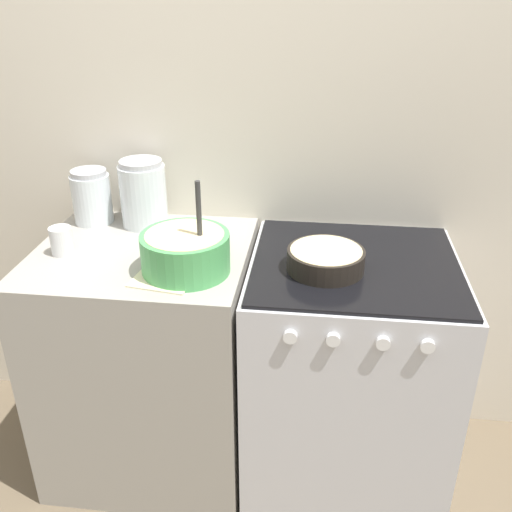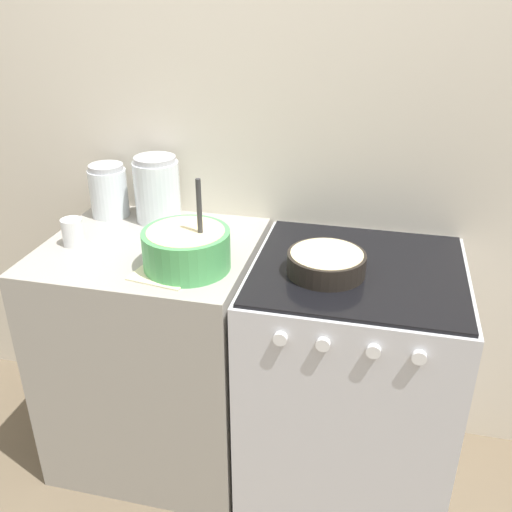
{
  "view_description": "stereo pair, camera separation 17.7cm",
  "coord_description": "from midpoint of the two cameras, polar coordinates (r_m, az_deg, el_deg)",
  "views": [
    {
      "loc": [
        0.23,
        -1.35,
        1.73
      ],
      "look_at": [
        0.04,
        0.23,
        0.94
      ],
      "focal_mm": 40.0,
      "sensor_mm": 36.0,
      "label": 1
    },
    {
      "loc": [
        0.41,
        -1.31,
        1.73
      ],
      "look_at": [
        0.04,
        0.23,
        0.94
      ],
      "focal_mm": 40.0,
      "sensor_mm": 36.0,
      "label": 2
    }
  ],
  "objects": [
    {
      "name": "tin_can",
      "position": [
        2.01,
        -15.5,
        2.27
      ],
      "size": [
        0.07,
        0.07,
        0.09
      ],
      "color": "silver",
      "rests_on": "countertop_cabinet"
    },
    {
      "name": "recipe_page",
      "position": [
        1.81,
        -5.72,
        -1.24
      ],
      "size": [
        0.22,
        0.27,
        0.01
      ],
      "color": "beige",
      "rests_on": "countertop_cabinet"
    },
    {
      "name": "baking_pan",
      "position": [
        1.78,
        9.88,
        -0.73
      ],
      "size": [
        0.24,
        0.24,
        0.07
      ],
      "color": "black",
      "rests_on": "stove"
    },
    {
      "name": "storage_jar_middle",
      "position": [
        2.14,
        -7.51,
        6.17
      ],
      "size": [
        0.17,
        0.17,
        0.24
      ],
      "color": "silver",
      "rests_on": "countertop_cabinet"
    },
    {
      "name": "stove",
      "position": [
        2.09,
        11.73,
        -12.04
      ],
      "size": [
        0.69,
        0.67,
        0.89
      ],
      "color": "silver",
      "rests_on": "ground_plane"
    },
    {
      "name": "storage_jar_left",
      "position": [
        2.22,
        -12.3,
        6.03
      ],
      "size": [
        0.14,
        0.14,
        0.2
      ],
      "color": "silver",
      "rests_on": "countertop_cabinet"
    },
    {
      "name": "wall_back",
      "position": [
        2.1,
        4.14,
        11.74
      ],
      "size": [
        4.44,
        0.05,
        2.4
      ],
      "color": "beige",
      "rests_on": "ground_plane"
    },
    {
      "name": "measuring_spoon",
      "position": [
        1.73,
        -2.51,
        -1.96
      ],
      "size": [
        0.12,
        0.04,
        0.04
      ],
      "color": "white",
      "rests_on": "countertop_cabinet"
    },
    {
      "name": "countertop_cabinet",
      "position": [
        2.2,
        -7.47,
        -9.49
      ],
      "size": [
        0.72,
        0.65,
        0.89
      ],
      "color": "#9E998E",
      "rests_on": "ground_plane"
    },
    {
      "name": "mixing_bowl",
      "position": [
        1.78,
        -4.16,
        0.84
      ],
      "size": [
        0.28,
        0.28,
        0.3
      ],
      "color": "#4CA559",
      "rests_on": "countertop_cabinet"
    }
  ]
}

